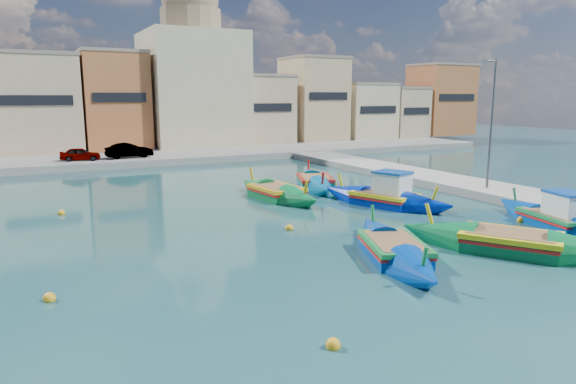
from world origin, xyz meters
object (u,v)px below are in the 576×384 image
object	(u,v)px
luzzu_green	(277,194)
luzzu_blue_south	(394,251)
church_block	(192,73)
luzzu_cyan_south	(510,245)
quay_street_lamp	(491,123)
luzzu_cyan_mid	(315,183)
luzzu_turquoise_cabin	(558,221)
luzzu_blue_cabin	(385,199)

from	to	relation	value
luzzu_green	luzzu_blue_south	bearing A→B (deg)	-95.22
church_block	luzzu_cyan_south	world-z (taller)	church_block
quay_street_lamp	luzzu_green	size ratio (longest dim) A/B	0.95
church_block	luzzu_cyan_mid	xyz separation A→B (m)	(-0.13, -26.58, -8.14)
church_block	luzzu_green	bearing A→B (deg)	-98.08
church_block	luzzu_cyan_south	distance (m)	43.28
luzzu_blue_south	luzzu_cyan_south	world-z (taller)	luzzu_cyan_south
luzzu_turquoise_cabin	luzzu_cyan_mid	world-z (taller)	luzzu_turquoise_cabin
church_block	quay_street_lamp	size ratio (longest dim) A/B	2.39
quay_street_lamp	luzzu_turquoise_cabin	world-z (taller)	quay_street_lamp
quay_street_lamp	luzzu_blue_cabin	world-z (taller)	quay_street_lamp
luzzu_cyan_south	quay_street_lamp	bearing A→B (deg)	45.97
luzzu_blue_cabin	luzzu_blue_south	bearing A→B (deg)	-125.92
church_block	quay_street_lamp	distance (m)	35.04
church_block	luzzu_green	xyz separation A→B (m)	(-4.10, -28.89, -8.13)
luzzu_blue_cabin	luzzu_cyan_south	xyz separation A→B (m)	(-1.09, -9.12, -0.07)
luzzu_cyan_mid	luzzu_green	world-z (taller)	luzzu_green
luzzu_turquoise_cabin	luzzu_green	xyz separation A→B (m)	(-8.42, 12.00, -0.05)
quay_street_lamp	luzzu_cyan_mid	bearing A→B (deg)	135.61
luzzu_blue_cabin	luzzu_green	xyz separation A→B (m)	(-4.40, 4.50, -0.08)
luzzu_blue_cabin	luzzu_cyan_mid	xyz separation A→B (m)	(-0.44, 6.81, -0.09)
church_block	luzzu_cyan_mid	distance (m)	27.80
luzzu_cyan_south	luzzu_turquoise_cabin	bearing A→B (deg)	17.65
quay_street_lamp	luzzu_blue_cabin	xyz separation A→B (m)	(-7.14, 0.61, -3.97)
church_block	luzzu_blue_south	size ratio (longest dim) A/B	2.25
quay_street_lamp	luzzu_blue_cabin	size ratio (longest dim) A/B	0.93
luzzu_cyan_south	luzzu_cyan_mid	bearing A→B (deg)	87.66
luzzu_turquoise_cabin	luzzu_cyan_south	xyz separation A→B (m)	(-5.10, -1.62, -0.03)
quay_street_lamp	luzzu_green	distance (m)	13.26
luzzu_turquoise_cabin	luzzu_blue_south	distance (m)	9.52
luzzu_cyan_mid	luzzu_blue_south	bearing A→B (deg)	-109.39
luzzu_turquoise_cabin	luzzu_cyan_south	bearing A→B (deg)	-162.35
luzzu_turquoise_cabin	luzzu_blue_cabin	xyz separation A→B (m)	(-4.01, 7.50, 0.04)
luzzu_green	luzzu_blue_south	world-z (taller)	luzzu_green
luzzu_blue_cabin	luzzu_cyan_south	world-z (taller)	luzzu_blue_cabin
church_block	luzzu_cyan_mid	world-z (taller)	church_block
luzzu_blue_cabin	luzzu_green	distance (m)	6.30
luzzu_blue_south	luzzu_green	bearing A→B (deg)	84.78
luzzu_green	luzzu_cyan_south	xyz separation A→B (m)	(3.32, -13.62, 0.01)
luzzu_cyan_mid	luzzu_green	size ratio (longest dim) A/B	1.04
luzzu_turquoise_cabin	church_block	bearing A→B (deg)	96.03
quay_street_lamp	luzzu_turquoise_cabin	xyz separation A→B (m)	(-3.13, -6.89, -4.01)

